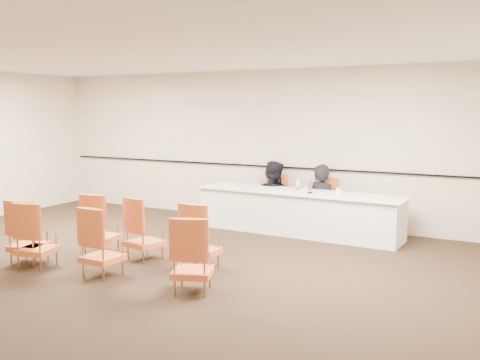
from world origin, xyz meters
name	(u,v)px	position (x,y,z in m)	size (l,w,h in m)	color
floor	(133,271)	(0.00, 0.00, 0.00)	(10.00, 10.00, 0.00)	black
ceiling	(127,49)	(0.00, 0.00, 3.00)	(10.00, 10.00, 0.00)	white
wall_back	(261,146)	(0.00, 4.00, 1.50)	(10.00, 0.04, 3.00)	#F7DDC2
wall_rail	(260,166)	(0.00, 3.96, 1.10)	(9.80, 0.04, 0.03)	black
panel_table	(298,212)	(1.14, 3.20, 0.38)	(3.82, 0.88, 0.76)	silver
panelist_main	(322,210)	(1.39, 3.76, 0.36)	(0.63, 0.41, 1.72)	black
panelist_main_chair	(322,204)	(1.39, 3.76, 0.47)	(0.50, 0.50, 0.95)	#C44D23
panelist_second	(273,204)	(0.36, 3.79, 0.37)	(0.83, 0.65, 1.72)	black
panelist_second_chair	(273,199)	(0.36, 3.79, 0.47)	(0.50, 0.50, 0.95)	#C44D23
papers	(322,194)	(1.62, 3.10, 0.77)	(0.30, 0.22, 0.00)	white
microphone	(310,186)	(1.40, 3.10, 0.89)	(0.09, 0.19, 0.26)	black
water_bottle	(298,186)	(1.16, 3.13, 0.88)	(0.07, 0.07, 0.23)	#177981
drinking_glass	(305,189)	(1.28, 3.18, 0.81)	(0.06, 0.06, 0.10)	silver
coffee_cup	(339,192)	(1.92, 3.07, 0.83)	(0.09, 0.09, 0.13)	white
aud_chair_front_left	(101,223)	(-1.02, 0.48, 0.47)	(0.50, 0.50, 0.95)	#C44D23
aud_chair_front_mid	(145,228)	(-0.20, 0.53, 0.47)	(0.50, 0.50, 0.95)	#C44D23
aud_chair_front_right	(201,236)	(0.78, 0.52, 0.47)	(0.50, 0.50, 0.95)	#C44D23
aud_chair_back_left	(37,234)	(-1.28, -0.52, 0.47)	(0.50, 0.50, 0.95)	#C44D23
aud_chair_back_mid	(102,241)	(-0.19, -0.38, 0.47)	(0.50, 0.50, 0.95)	#C44D23
aud_chair_back_right	(192,254)	(1.22, -0.34, 0.47)	(0.50, 0.50, 0.95)	#C44D23
aud_chair_extra	(29,231)	(-1.56, -0.42, 0.47)	(0.50, 0.50, 0.95)	#C44D23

